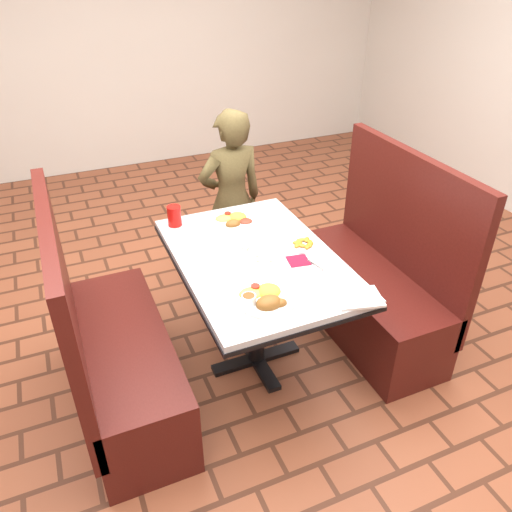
% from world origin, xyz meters
% --- Properties ---
extents(room, '(7.00, 7.04, 2.82)m').
position_xyz_m(room, '(0.00, 0.00, 1.91)').
color(room, brown).
rests_on(room, ground).
extents(dining_table, '(0.81, 1.21, 0.75)m').
position_xyz_m(dining_table, '(0.00, 0.00, 0.65)').
color(dining_table, silver).
rests_on(dining_table, ground).
extents(booth_bench_left, '(0.47, 1.20, 1.17)m').
position_xyz_m(booth_bench_left, '(-0.80, 0.00, 0.33)').
color(booth_bench_left, '#4B1611').
rests_on(booth_bench_left, ground).
extents(booth_bench_right, '(0.47, 1.20, 1.17)m').
position_xyz_m(booth_bench_right, '(0.80, 0.00, 0.33)').
color(booth_bench_right, '#4B1611').
rests_on(booth_bench_right, ground).
extents(diner_person, '(0.48, 0.33, 1.28)m').
position_xyz_m(diner_person, '(0.20, 0.89, 0.64)').
color(diner_person, brown).
rests_on(diner_person, ground).
extents(near_dinner_plate, '(0.28, 0.28, 0.09)m').
position_xyz_m(near_dinner_plate, '(-0.12, -0.38, 0.78)').
color(near_dinner_plate, white).
rests_on(near_dinner_plate, dining_table).
extents(far_dinner_plate, '(0.27, 0.27, 0.07)m').
position_xyz_m(far_dinner_plate, '(0.03, 0.40, 0.77)').
color(far_dinner_plate, white).
rests_on(far_dinner_plate, dining_table).
extents(plantain_plate, '(0.18, 0.18, 0.03)m').
position_xyz_m(plantain_plate, '(0.28, -0.01, 0.76)').
color(plantain_plate, white).
rests_on(plantain_plate, dining_table).
extents(maroon_napkin, '(0.12, 0.12, 0.00)m').
position_xyz_m(maroon_napkin, '(0.18, -0.13, 0.75)').
color(maroon_napkin, maroon).
rests_on(maroon_napkin, dining_table).
extents(spoon_utensil, '(0.03, 0.12, 0.00)m').
position_xyz_m(spoon_utensil, '(0.24, -0.21, 0.75)').
color(spoon_utensil, silver).
rests_on(spoon_utensil, dining_table).
extents(red_tumbler, '(0.08, 0.08, 0.12)m').
position_xyz_m(red_tumbler, '(-0.30, 0.50, 0.81)').
color(red_tumbler, red).
rests_on(red_tumbler, dining_table).
extents(paper_napkin, '(0.25, 0.21, 0.01)m').
position_xyz_m(paper_napkin, '(0.29, -0.54, 0.76)').
color(paper_napkin, silver).
rests_on(paper_napkin, dining_table).
extents(knife_utensil, '(0.01, 0.16, 0.00)m').
position_xyz_m(knife_utensil, '(-0.03, -0.36, 0.76)').
color(knife_utensil, '#BBBBBF').
rests_on(knife_utensil, dining_table).
extents(fork_utensil, '(0.03, 0.16, 0.00)m').
position_xyz_m(fork_utensil, '(-0.06, -0.42, 0.76)').
color(fork_utensil, silver).
rests_on(fork_utensil, dining_table).
extents(lettuce_shreds, '(0.28, 0.32, 0.00)m').
position_xyz_m(lettuce_shreds, '(0.04, 0.06, 0.75)').
color(lettuce_shreds, '#76AD45').
rests_on(lettuce_shreds, dining_table).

